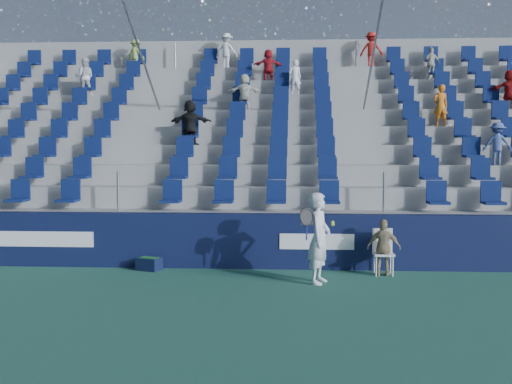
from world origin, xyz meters
TOP-DOWN VIEW (x-y plane):
  - ground at (0.00, 0.00)m, footprint 70.00×70.00m
  - sponsor_wall at (0.00, 3.15)m, footprint 24.00×0.32m
  - grandstand at (0.00, 8.24)m, footprint 24.00×8.17m
  - tennis_player at (1.50, 1.67)m, footprint 0.70×0.74m
  - line_judge_chair at (2.87, 2.65)m, footprint 0.43×0.44m
  - line_judge at (2.87, 2.50)m, footprint 0.73×0.42m
  - ball_bin at (-2.11, 2.75)m, footprint 0.58×0.49m

SIDE VIEW (x-z plane):
  - ground at x=0.00m, z-range 0.00..0.00m
  - ball_bin at x=-2.11m, z-range 0.01..0.29m
  - line_judge_chair at x=2.87m, z-range 0.07..1.02m
  - line_judge at x=2.87m, z-range 0.00..1.17m
  - sponsor_wall at x=0.00m, z-range 0.00..1.20m
  - tennis_player at x=1.50m, z-range 0.00..1.78m
  - grandstand at x=0.00m, z-range -1.18..5.45m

